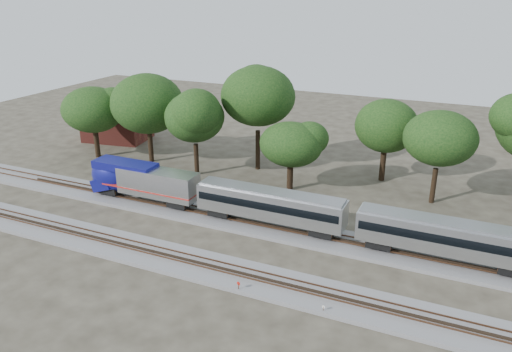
# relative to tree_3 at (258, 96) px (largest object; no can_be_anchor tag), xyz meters

# --- Properties ---
(ground) EXTENTS (160.00, 160.00, 0.00)m
(ground) POSITION_rel_tree_3_xyz_m (8.21, -23.07, -10.70)
(ground) COLOR #383328
(ground) RESTS_ON ground
(track_far) EXTENTS (160.00, 5.00, 0.73)m
(track_far) POSITION_rel_tree_3_xyz_m (8.21, -17.07, -10.49)
(track_far) COLOR slate
(track_far) RESTS_ON ground
(track_near) EXTENTS (160.00, 5.00, 0.73)m
(track_near) POSITION_rel_tree_3_xyz_m (8.21, -27.07, -10.49)
(track_near) COLOR slate
(track_near) RESTS_ON ground
(switch_stand_red) EXTENTS (0.35, 0.14, 1.12)m
(switch_stand_red) POSITION_rel_tree_3_xyz_m (11.25, -29.33, -9.98)
(switch_stand_red) COLOR #512D19
(switch_stand_red) RESTS_ON ground
(switch_stand_white) EXTENTS (0.28, 0.06, 0.88)m
(switch_stand_white) POSITION_rel_tree_3_xyz_m (18.86, -29.26, -10.14)
(switch_stand_white) COLOR #512D19
(switch_stand_white) RESTS_ON ground
(switch_lever) EXTENTS (0.56, 0.42, 0.30)m
(switch_lever) POSITION_rel_tree_3_xyz_m (14.79, -29.07, -10.55)
(switch_lever) COLOR #512D19
(switch_lever) RESTS_ON ground
(brick_building) EXTENTS (11.42, 8.88, 5.00)m
(brick_building) POSITION_rel_tree_3_xyz_m (-28.12, 3.65, -8.18)
(brick_building) COLOR maroon
(brick_building) RESTS_ON ground
(tree_0) EXTENTS (7.61, 7.61, 10.73)m
(tree_0) POSITION_rel_tree_3_xyz_m (-24.96, -5.19, -3.23)
(tree_0) COLOR black
(tree_0) RESTS_ON ground
(tree_1) EXTENTS (9.06, 9.06, 12.77)m
(tree_1) POSITION_rel_tree_3_xyz_m (-16.05, -3.60, -1.81)
(tree_1) COLOR black
(tree_1) RESTS_ON ground
(tree_2) EXTENTS (8.44, 8.44, 11.90)m
(tree_2) POSITION_rel_tree_3_xyz_m (-6.93, -5.57, -2.42)
(tree_2) COLOR black
(tree_2) RESTS_ON ground
(tree_3) EXTENTS (10.89, 10.89, 15.35)m
(tree_3) POSITION_rel_tree_3_xyz_m (0.00, 0.00, 0.00)
(tree_3) COLOR black
(tree_3) RESTS_ON ground
(tree_4) EXTENTS (6.27, 6.27, 8.84)m
(tree_4) POSITION_rel_tree_3_xyz_m (7.00, -5.42, -4.56)
(tree_4) COLOR black
(tree_4) RESTS_ON ground
(tree_5) EXTENTS (7.80, 7.80, 11.00)m
(tree_5) POSITION_rel_tree_3_xyz_m (17.32, 2.86, -3.04)
(tree_5) COLOR black
(tree_5) RESTS_ON ground
(tree_6) EXTENTS (8.37, 8.37, 11.79)m
(tree_6) POSITION_rel_tree_3_xyz_m (24.42, -2.15, -2.49)
(tree_6) COLOR black
(tree_6) RESTS_ON ground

